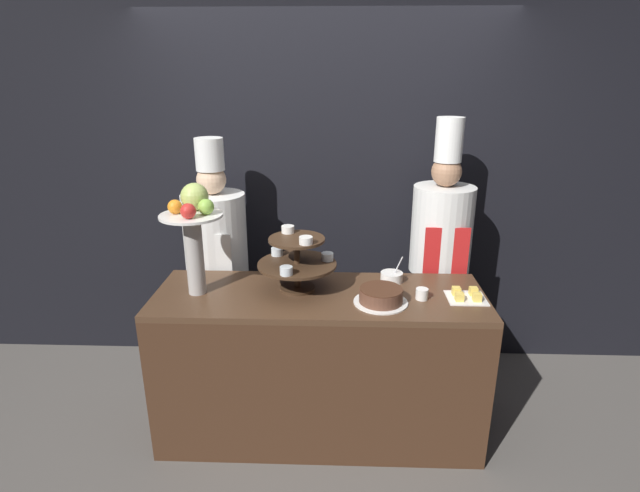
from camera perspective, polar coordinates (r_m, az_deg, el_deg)
ground_plane at (r=3.08m, az=-0.30°, el=-23.76°), size 14.00×14.00×0.00m
wall_back at (r=3.59m, az=0.49°, el=7.97°), size 10.00×0.06×2.80m
buffet_counter at (r=3.06m, az=-0.07°, el=-13.30°), size 1.87×0.64×0.92m
tiered_stand at (r=2.82m, az=-2.65°, el=-1.46°), size 0.45×0.45×0.35m
fruit_pedestal at (r=2.81m, az=-14.25°, el=2.41°), size 0.34×0.34×0.61m
cake_round at (r=2.73m, az=6.98°, el=-5.70°), size 0.30×0.30×0.09m
cup_white at (r=2.81m, az=11.57°, el=-5.39°), size 0.07×0.07×0.06m
cake_square_tray at (r=2.88m, az=16.38°, el=-5.47°), size 0.21×0.19×0.05m
serving_bowl_far at (r=3.01m, az=8.19°, el=-3.53°), size 0.13×0.13×0.16m
chef_left at (r=3.44m, az=-11.71°, el=-1.12°), size 0.42×0.42×1.72m
chef_center_left at (r=3.40m, az=13.54°, el=-0.58°), size 0.39×0.39×1.85m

